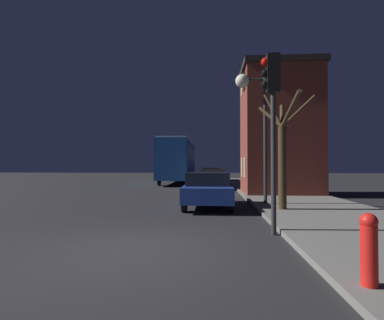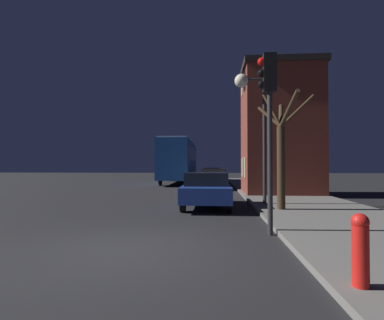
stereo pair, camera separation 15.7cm
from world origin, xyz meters
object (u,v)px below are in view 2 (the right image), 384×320
car_far_lane (212,174)px  car_mid_lane (214,178)px  bus (179,158)px  car_near_lane (207,189)px  traffic_light (268,105)px  bare_tree (281,149)px  fire_hydrant (360,248)px  streetlamp (250,102)px

car_far_lane → car_mid_lane: bearing=-88.9°
bus → car_near_lane: 16.10m
car_near_lane → traffic_light: bearing=-71.0°
traffic_light → bare_tree: (1.03, 3.37, -0.87)m
traffic_light → fire_hydrant: bearing=-80.6°
car_mid_lane → streetlamp: bearing=-80.9°
car_mid_lane → fire_hydrant: car_mid_lane is taller
streetlamp → traffic_light: size_ratio=1.22×
car_far_lane → car_near_lane: bearing=-90.2°
car_near_lane → car_mid_lane: bearing=88.5°
car_mid_lane → bare_tree: bearing=-77.7°
bus → car_far_lane: size_ratio=2.61×
fire_hydrant → traffic_light: bearing=99.4°
traffic_light → car_mid_lane: 14.40m
bare_tree → fire_hydrant: bare_tree is taller
car_near_lane → fire_hydrant: 8.06m
streetlamp → bare_tree: bearing=-60.6°
traffic_light → car_near_lane: bearing=109.0°
traffic_light → car_far_lane: 24.44m
traffic_light → fire_hydrant: (0.53, -3.24, -2.45)m
car_near_lane → streetlamp: bearing=13.0°
streetlamp → car_far_lane: (-1.66, 19.35, -3.44)m
streetlamp → traffic_light: (-0.16, -4.93, -1.11)m
streetlamp → car_mid_lane: streetlamp is taller
car_far_lane → traffic_light: bearing=-86.4°
bare_tree → traffic_light: bearing=-107.1°
car_mid_lane → car_far_lane: 10.13m
bare_tree → car_near_lane: (-2.60, 1.16, -1.46)m
bus → car_mid_lane: size_ratio=2.36×
car_far_lane → streetlamp: bearing=-85.1°
fire_hydrant → car_far_lane: bearing=94.2°
traffic_light → fire_hydrant: traffic_light is taller
traffic_light → fire_hydrant: 4.10m
streetlamp → car_near_lane: streetlamp is taller
streetlamp → car_mid_lane: (-1.47, 9.22, -3.43)m
streetlamp → bare_tree: 2.67m
streetlamp → car_near_lane: 3.86m
streetlamp → bare_tree: (0.88, -1.56, -1.98)m
streetlamp → car_far_lane: 19.73m
car_far_lane → fire_hydrant: car_far_lane is taller
bare_tree → fire_hydrant: bearing=-94.3°
car_mid_lane → car_far_lane: size_ratio=1.11×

